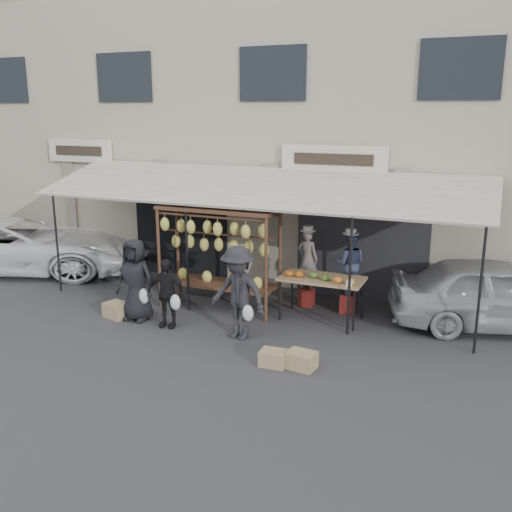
{
  "coord_description": "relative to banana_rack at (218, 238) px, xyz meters",
  "views": [
    {
      "loc": [
        4.88,
        -9.03,
        4.21
      ],
      "look_at": [
        0.47,
        1.4,
        1.3
      ],
      "focal_mm": 40.0,
      "sensor_mm": 36.0,
      "label": 1
    }
  ],
  "objects": [
    {
      "name": "crate_near_a",
      "position": [
        2.14,
        -2.21,
        -1.44
      ],
      "size": [
        0.46,
        0.36,
        0.27
      ],
      "primitive_type": "cube",
      "rotation": [
        0.0,
        0.0,
        0.06
      ],
      "color": "tan",
      "rests_on": "ground_plane"
    },
    {
      "name": "crate_near_b",
      "position": [
        2.61,
        -2.12,
        -1.43
      ],
      "size": [
        0.52,
        0.42,
        0.29
      ],
      "primitive_type": "cube",
      "rotation": [
        0.0,
        0.0,
        -0.13
      ],
      "color": "tan",
      "rests_on": "ground_plane"
    },
    {
      "name": "sedan",
      "position": [
        5.59,
        1.12,
        -0.86
      ],
      "size": [
        4.47,
        2.8,
        1.42
      ],
      "primitive_type": "imported",
      "rotation": [
        0.0,
        0.0,
        1.86
      ],
      "color": "#A5A6AB",
      "rests_on": "ground_plane"
    },
    {
      "name": "awning",
      "position": [
        0.46,
        0.78,
        1.0
      ],
      "size": [
        10.0,
        2.35,
        2.92
      ],
      "color": "beige",
      "rests_on": "ground_plane"
    },
    {
      "name": "banana_rack",
      "position": [
        0.0,
        0.0,
        0.0
      ],
      "size": [
        2.6,
        0.9,
        2.24
      ],
      "color": "#4F3120",
      "rests_on": "ground_plane"
    },
    {
      "name": "customer_mid",
      "position": [
        -0.47,
        -1.34,
        -0.87
      ],
      "size": [
        0.86,
        0.44,
        1.4
      ],
      "primitive_type": "imported",
      "rotation": [
        0.0,
        0.0,
        0.13
      ],
      "color": "black",
      "rests_on": "ground_plane"
    },
    {
      "name": "customer_right",
      "position": [
        1.09,
        -1.34,
        -0.67
      ],
      "size": [
        1.25,
        0.84,
        1.79
      ],
      "primitive_type": "imported",
      "rotation": [
        0.0,
        0.0,
        -0.16
      ],
      "color": "#252528",
      "rests_on": "ground_plane"
    },
    {
      "name": "stool_left",
      "position": [
        1.71,
        0.93,
        -1.36
      ],
      "size": [
        0.32,
        0.32,
        0.41
      ],
      "primitive_type": "cube",
      "rotation": [
        0.0,
        0.0,
        -0.11
      ],
      "color": "maroon",
      "rests_on": "ground_plane"
    },
    {
      "name": "produce_table",
      "position": [
        2.24,
        0.19,
        -0.7
      ],
      "size": [
        1.7,
        0.9,
        1.04
      ],
      "color": "tan",
      "rests_on": "ground_plane"
    },
    {
      "name": "crate_far",
      "position": [
        -1.72,
        -1.31,
        -1.42
      ],
      "size": [
        0.6,
        0.52,
        0.3
      ],
      "primitive_type": "cube",
      "rotation": [
        0.0,
        0.0,
        -0.29
      ],
      "color": "tan",
      "rests_on": "ground_plane"
    },
    {
      "name": "ground_plane",
      "position": [
        0.45,
        -1.5,
        -1.57
      ],
      "size": [
        90.0,
        90.0,
        0.0
      ],
      "primitive_type": "plane",
      "color": "#2D2D30"
    },
    {
      "name": "vendor_right",
      "position": [
        2.67,
        0.82,
        -0.47
      ],
      "size": [
        0.74,
        0.63,
        1.34
      ],
      "primitive_type": "imported",
      "rotation": [
        0.0,
        0.0,
        3.36
      ],
      "color": "#323A58",
      "rests_on": "stool_right"
    },
    {
      "name": "vendor_left",
      "position": [
        1.71,
        0.93,
        -0.5
      ],
      "size": [
        0.54,
        0.41,
        1.32
      ],
      "primitive_type": "imported",
      "rotation": [
        0.0,
        0.0,
        2.94
      ],
      "color": "slate",
      "rests_on": "stool_left"
    },
    {
      "name": "stool_right",
      "position": [
        2.67,
        0.82,
        -1.36
      ],
      "size": [
        0.35,
        0.35,
        0.43
      ],
      "primitive_type": "cube",
      "rotation": [
        0.0,
        0.0,
        -0.18
      ],
      "color": "maroon",
      "rests_on": "ground_plane"
    },
    {
      "name": "shophouse",
      "position": [
        0.45,
        4.99,
        2.08
      ],
      "size": [
        24.0,
        6.15,
        7.3
      ],
      "color": "#B2AA8B",
      "rests_on": "ground_plane"
    },
    {
      "name": "van",
      "position": [
        -6.53,
        0.51,
        -0.51
      ],
      "size": [
        5.55,
        3.87,
        2.11
      ],
      "primitive_type": "imported",
      "rotation": [
        0.0,
        0.0,
        1.91
      ],
      "color": "white",
      "rests_on": "ground_plane"
    },
    {
      "name": "customer_left",
      "position": [
        -1.25,
        -1.25,
        -0.72
      ],
      "size": [
        0.85,
        0.56,
        1.71
      ],
      "primitive_type": "imported",
      "rotation": [
        0.0,
        0.0,
        0.02
      ],
      "color": "black",
      "rests_on": "ground_plane"
    }
  ]
}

